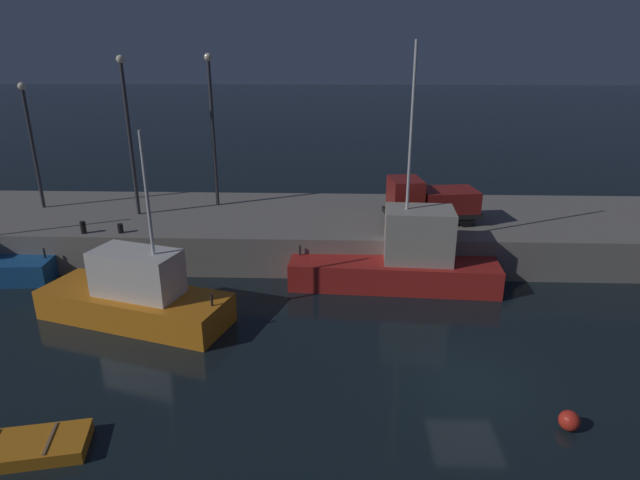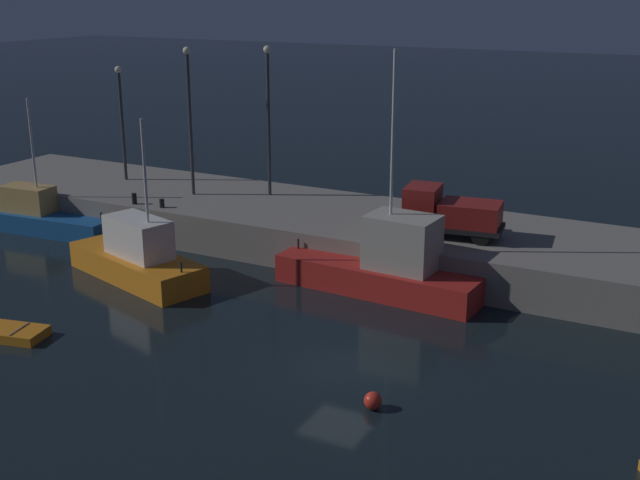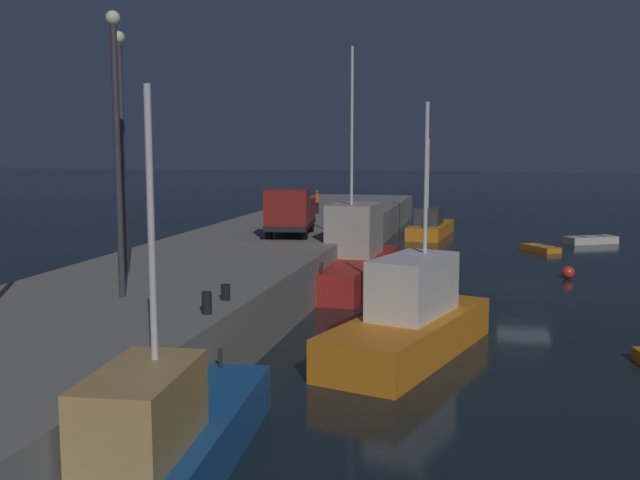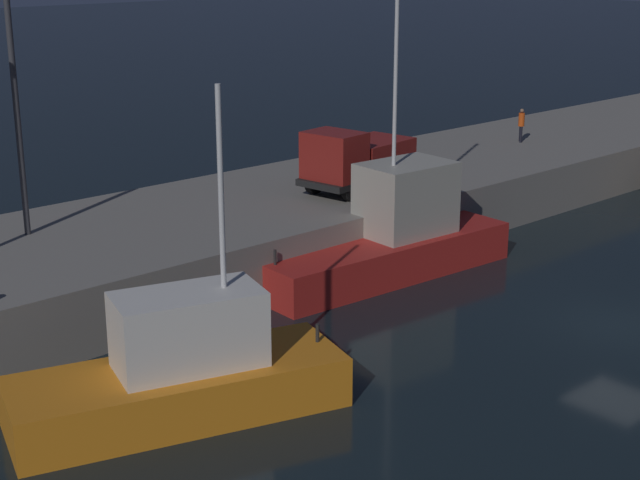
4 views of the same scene
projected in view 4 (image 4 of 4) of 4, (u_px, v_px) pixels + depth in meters
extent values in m
plane|color=black|center=(621.00, 327.00, 29.88)|extent=(320.00, 320.00, 0.00)
cube|color=gray|center=(327.00, 210.00, 39.00)|extent=(65.70, 8.97, 2.11)
cube|color=orange|center=(179.00, 392.00, 24.07)|extent=(8.72, 5.07, 1.30)
cube|color=silver|center=(189.00, 329.00, 23.74)|extent=(3.98, 2.81, 1.92)
cylinder|color=silver|center=(221.00, 188.00, 23.11)|extent=(0.14, 0.14, 4.98)
cylinder|color=#262626|center=(317.00, 333.00, 25.37)|extent=(0.10, 0.10, 0.50)
cube|color=red|center=(381.00, 257.00, 34.34)|extent=(10.25, 3.63, 1.36)
cube|color=#ADA899|center=(406.00, 198.00, 34.46)|extent=(3.36, 2.45, 2.55)
cylinder|color=silver|center=(396.00, 56.00, 32.60)|extent=(0.14, 0.14, 7.53)
cylinder|color=#262626|center=(275.00, 257.00, 31.29)|extent=(0.10, 0.10, 0.50)
cylinder|color=#38383D|center=(16.00, 109.00, 30.83)|extent=(0.20, 0.20, 8.32)
cylinder|color=black|center=(351.00, 189.00, 36.04)|extent=(0.93, 0.40, 0.90)
cylinder|color=black|center=(314.00, 182.00, 37.14)|extent=(0.93, 0.40, 0.90)
cylinder|color=black|center=(401.00, 174.00, 38.40)|extent=(0.93, 0.40, 0.90)
cylinder|color=black|center=(365.00, 168.00, 39.50)|extent=(0.93, 0.40, 0.90)
cube|color=black|center=(359.00, 175.00, 37.73)|extent=(5.26, 2.78, 0.25)
cube|color=maroon|center=(334.00, 156.00, 36.33)|extent=(1.88, 2.33, 1.77)
cube|color=maroon|center=(373.00, 154.00, 38.20)|extent=(3.17, 2.50, 1.13)
cylinder|color=black|center=(520.00, 133.00, 46.99)|extent=(0.13, 0.13, 0.77)
cylinder|color=black|center=(521.00, 135.00, 46.70)|extent=(0.13, 0.13, 0.77)
cylinder|color=#E54C14|center=(522.00, 120.00, 46.64)|extent=(0.41, 0.41, 0.63)
sphere|color=#8C664C|center=(522.00, 111.00, 46.51)|extent=(0.19, 0.19, 0.19)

